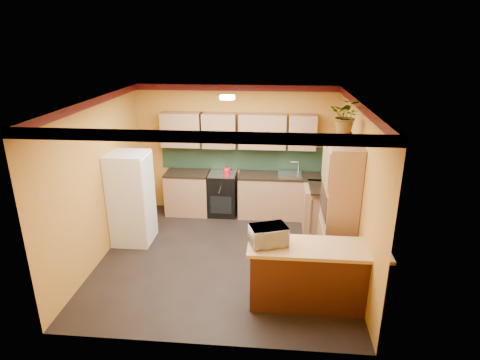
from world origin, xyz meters
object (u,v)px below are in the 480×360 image
at_px(base_cabinets_back, 252,195).
at_px(pantry, 339,208).
at_px(breakfast_bar, 315,277).
at_px(stove, 223,194).
at_px(microwave, 268,235).
at_px(fridge, 131,198).

height_order(base_cabinets_back, pantry, pantry).
distance_m(base_cabinets_back, breakfast_bar, 3.15).
distance_m(stove, breakfast_bar, 3.41).
bearing_deg(microwave, base_cabinets_back, 77.49).
relative_size(base_cabinets_back, pantry, 1.74).
distance_m(fridge, microwave, 2.99).
height_order(base_cabinets_back, breakfast_bar, same).
bearing_deg(fridge, base_cabinets_back, 32.57).
height_order(base_cabinets_back, microwave, microwave).
distance_m(base_cabinets_back, pantry, 2.48).
height_order(breakfast_bar, microwave, microwave).
bearing_deg(fridge, breakfast_bar, -26.88).
bearing_deg(pantry, base_cabinets_back, 128.21).
bearing_deg(pantry, microwave, -135.58).
bearing_deg(microwave, stove, 88.90).
bearing_deg(microwave, fridge, 127.11).
bearing_deg(stove, fridge, -137.77).
height_order(base_cabinets_back, fridge, fridge).
bearing_deg(breakfast_bar, base_cabinets_back, 109.86).
height_order(stove, breakfast_bar, stove).
bearing_deg(stove, pantry, -41.82).
xyz_separation_m(pantry, breakfast_bar, (-0.42, -1.07, -0.61)).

